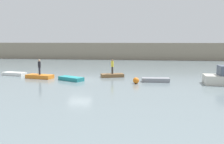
# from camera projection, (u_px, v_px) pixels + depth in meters

# --- Properties ---
(ground_plane) EXTENTS (120.00, 120.00, 0.00)m
(ground_plane) POSITION_uv_depth(u_px,v_px,m) (80.00, 80.00, 27.31)
(ground_plane) COLOR slate
(embankment_wall) EXTENTS (80.00, 1.20, 3.74)m
(embankment_wall) POSITION_uv_depth(u_px,v_px,m) (114.00, 51.00, 55.99)
(embankment_wall) COLOR gray
(embankment_wall) RESTS_ON ground_plane
(rowboat_white) EXTENTS (3.06, 1.67, 0.38)m
(rowboat_white) POSITION_uv_depth(u_px,v_px,m) (14.00, 74.00, 30.72)
(rowboat_white) COLOR white
(rowboat_white) RESTS_ON ground_plane
(rowboat_orange) EXTENTS (3.26, 1.88, 0.42)m
(rowboat_orange) POSITION_uv_depth(u_px,v_px,m) (40.00, 76.00, 28.34)
(rowboat_orange) COLOR orange
(rowboat_orange) RESTS_ON ground_plane
(rowboat_teal) EXTENTS (3.03, 2.34, 0.40)m
(rowboat_teal) POSITION_uv_depth(u_px,v_px,m) (71.00, 79.00, 26.75)
(rowboat_teal) COLOR teal
(rowboat_teal) RESTS_ON ground_plane
(rowboat_brown) EXTENTS (2.85, 1.95, 0.38)m
(rowboat_brown) POSITION_uv_depth(u_px,v_px,m) (112.00, 75.00, 29.32)
(rowboat_brown) COLOR brown
(rowboat_brown) RESTS_ON ground_plane
(rowboat_grey) EXTENTS (2.86, 1.14, 0.41)m
(rowboat_grey) POSITION_uv_depth(u_px,v_px,m) (156.00, 80.00, 25.91)
(rowboat_grey) COLOR gray
(rowboat_grey) RESTS_ON ground_plane
(person_dark_shirt) EXTENTS (0.32, 0.32, 1.72)m
(person_dark_shirt) POSITION_uv_depth(u_px,v_px,m) (39.00, 66.00, 28.19)
(person_dark_shirt) COLOR #232838
(person_dark_shirt) RESTS_ON rowboat_orange
(person_yellow_shirt) EXTENTS (0.32, 0.32, 1.71)m
(person_yellow_shirt) POSITION_uv_depth(u_px,v_px,m) (112.00, 66.00, 29.17)
(person_yellow_shirt) COLOR #38332D
(person_yellow_shirt) RESTS_ON rowboat_brown
(mooring_buoy) EXTENTS (0.62, 0.62, 0.62)m
(mooring_buoy) POSITION_uv_depth(u_px,v_px,m) (136.00, 81.00, 24.79)
(mooring_buoy) COLOR orange
(mooring_buoy) RESTS_ON ground_plane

